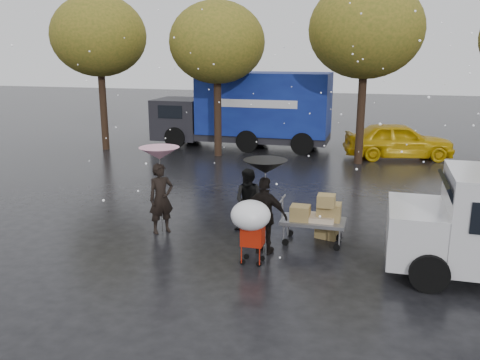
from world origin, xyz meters
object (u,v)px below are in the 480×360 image
(person_pink, at_px, (161,198))
(person_black, at_px, (265,216))
(blue_truck, at_px, (247,110))
(yellow_taxi, at_px, (398,140))
(vendor_cart, at_px, (317,215))
(shopping_cart, at_px, (251,219))

(person_pink, xyz_separation_m, person_black, (2.81, -0.65, 0.00))
(blue_truck, xyz_separation_m, yellow_taxi, (6.86, -0.74, -0.99))
(vendor_cart, xyz_separation_m, shopping_cart, (-1.18, -1.66, 0.34))
(person_pink, bearing_deg, shopping_cart, -74.15)
(person_pink, xyz_separation_m, yellow_taxi, (5.95, 11.09, -0.12))
(person_pink, bearing_deg, vendor_cart, -42.68)
(person_black, bearing_deg, person_pink, -6.54)
(blue_truck, bearing_deg, yellow_taxi, -6.13)
(shopping_cart, distance_m, blue_truck, 13.74)
(person_black, xyz_separation_m, blue_truck, (-3.72, 12.48, 0.87))
(person_pink, relative_size, shopping_cart, 1.22)
(yellow_taxi, bearing_deg, vendor_cart, 156.43)
(person_black, distance_m, vendor_cart, 1.40)
(yellow_taxi, bearing_deg, blue_truck, 71.19)
(person_black, relative_size, vendor_cart, 1.17)
(person_black, height_order, blue_truck, blue_truck)
(person_pink, bearing_deg, yellow_taxi, 15.33)
(person_pink, relative_size, yellow_taxi, 0.40)
(shopping_cart, xyz_separation_m, yellow_taxi, (3.27, 12.50, -0.30))
(person_black, bearing_deg, blue_truck, -66.87)
(shopping_cart, relative_size, yellow_taxi, 0.33)
(vendor_cart, bearing_deg, yellow_taxi, 79.11)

